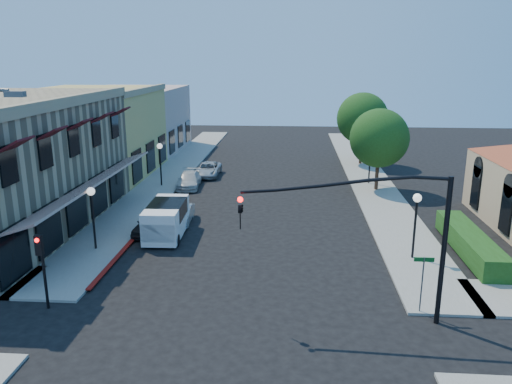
# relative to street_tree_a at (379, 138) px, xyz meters

# --- Properties ---
(ground) EXTENTS (120.00, 120.00, 0.00)m
(ground) POSITION_rel_street_tree_a_xyz_m (-8.80, -22.00, -4.19)
(ground) COLOR black
(ground) RESTS_ON ground
(sidewalk_left) EXTENTS (3.50, 50.00, 0.12)m
(sidewalk_left) POSITION_rel_street_tree_a_xyz_m (-17.55, 5.00, -4.13)
(sidewalk_left) COLOR gray
(sidewalk_left) RESTS_ON ground
(sidewalk_right) EXTENTS (3.50, 50.00, 0.12)m
(sidewalk_right) POSITION_rel_street_tree_a_xyz_m (-0.05, 5.00, -4.13)
(sidewalk_right) COLOR gray
(sidewalk_right) RESTS_ON ground
(curb_red_strip) EXTENTS (0.25, 10.00, 0.06)m
(curb_red_strip) POSITION_rel_street_tree_a_xyz_m (-15.70, -14.00, -4.19)
(curb_red_strip) COLOR maroon
(curb_red_strip) RESTS_ON ground
(yellow_stucco_building) EXTENTS (10.00, 12.00, 7.60)m
(yellow_stucco_building) POSITION_rel_street_tree_a_xyz_m (-24.30, 4.00, -0.39)
(yellow_stucco_building) COLOR tan
(yellow_stucco_building) RESTS_ON ground
(pink_stucco_building) EXTENTS (10.00, 12.00, 7.00)m
(pink_stucco_building) POSITION_rel_street_tree_a_xyz_m (-24.30, 16.00, -0.69)
(pink_stucco_building) COLOR #C9A798
(pink_stucco_building) RESTS_ON ground
(hedge) EXTENTS (1.40, 8.00, 1.10)m
(hedge) POSITION_rel_street_tree_a_xyz_m (2.90, -13.00, -4.19)
(hedge) COLOR #1D4614
(hedge) RESTS_ON ground
(street_tree_a) EXTENTS (4.56, 4.56, 6.48)m
(street_tree_a) POSITION_rel_street_tree_a_xyz_m (0.00, 0.00, 0.00)
(street_tree_a) COLOR #392116
(street_tree_a) RESTS_ON ground
(street_tree_b) EXTENTS (4.94, 4.94, 7.02)m
(street_tree_b) POSITION_rel_street_tree_a_xyz_m (0.00, 10.00, 0.35)
(street_tree_b) COLOR #392116
(street_tree_b) RESTS_ON ground
(signal_mast_arm) EXTENTS (8.01, 0.39, 6.00)m
(signal_mast_arm) POSITION_rel_street_tree_a_xyz_m (-2.94, -20.50, -0.11)
(signal_mast_arm) COLOR black
(signal_mast_arm) RESTS_ON ground
(secondary_signal) EXTENTS (0.28, 0.42, 3.32)m
(secondary_signal) POSITION_rel_street_tree_a_xyz_m (-16.80, -20.59, -1.88)
(secondary_signal) COLOR black
(secondary_signal) RESTS_ON ground
(street_name_sign) EXTENTS (0.80, 0.06, 2.50)m
(street_name_sign) POSITION_rel_street_tree_a_xyz_m (-1.30, -19.80, -2.50)
(street_name_sign) COLOR #595B5E
(street_name_sign) RESTS_ON ground
(lamppost_left_near) EXTENTS (0.44, 0.44, 3.57)m
(lamppost_left_near) POSITION_rel_street_tree_a_xyz_m (-17.30, -14.00, -1.46)
(lamppost_left_near) COLOR black
(lamppost_left_near) RESTS_ON ground
(lamppost_left_far) EXTENTS (0.44, 0.44, 3.57)m
(lamppost_left_far) POSITION_rel_street_tree_a_xyz_m (-17.30, 0.00, -1.46)
(lamppost_left_far) COLOR black
(lamppost_left_far) RESTS_ON ground
(lamppost_right_near) EXTENTS (0.44, 0.44, 3.57)m
(lamppost_right_near) POSITION_rel_street_tree_a_xyz_m (-0.30, -14.00, -1.46)
(lamppost_right_near) COLOR black
(lamppost_right_near) RESTS_ON ground
(lamppost_right_far) EXTENTS (0.44, 0.44, 3.57)m
(lamppost_right_far) POSITION_rel_street_tree_a_xyz_m (-0.30, 2.00, -1.46)
(lamppost_right_far) COLOR black
(lamppost_right_far) RESTS_ON ground
(white_van) EXTENTS (2.13, 4.56, 1.99)m
(white_van) POSITION_rel_street_tree_a_xyz_m (-13.95, -11.56, -3.04)
(white_van) COLOR white
(white_van) RESTS_ON ground
(parked_car_a) EXTENTS (1.85, 3.77, 1.24)m
(parked_car_a) POSITION_rel_street_tree_a_xyz_m (-15.00, -10.98, -3.58)
(parked_car_a) COLOR black
(parked_car_a) RESTS_ON ground
(parked_car_b) EXTENTS (1.31, 3.39, 1.10)m
(parked_car_b) POSITION_rel_street_tree_a_xyz_m (-13.60, -9.00, -3.64)
(parked_car_b) COLOR #AAADAF
(parked_car_b) RESTS_ON ground
(parked_car_c) EXTENTS (2.01, 4.32, 1.22)m
(parked_car_c) POSITION_rel_street_tree_a_xyz_m (-15.00, -0.07, -3.58)
(parked_car_c) COLOR beige
(parked_car_c) RESTS_ON ground
(parked_car_d) EXTENTS (1.99, 4.29, 1.19)m
(parked_car_d) POSITION_rel_street_tree_a_xyz_m (-14.12, 4.00, -3.60)
(parked_car_d) COLOR #B1B3B7
(parked_car_d) RESTS_ON ground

